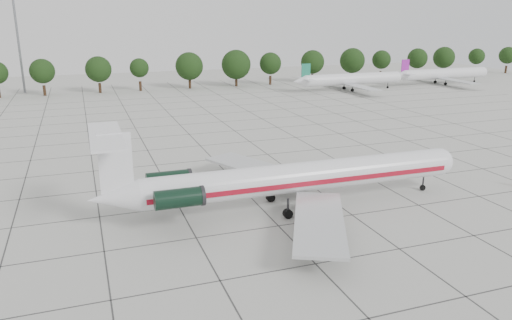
# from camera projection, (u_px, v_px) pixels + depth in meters

# --- Properties ---
(ground) EXTENTS (260.00, 260.00, 0.00)m
(ground) POSITION_uv_depth(u_px,v_px,m) (251.00, 198.00, 54.80)
(ground) COLOR #B7B7B0
(ground) RESTS_ON ground
(apron_joints) EXTENTS (170.00, 170.00, 0.02)m
(apron_joints) POSITION_uv_depth(u_px,v_px,m) (216.00, 161.00, 68.37)
(apron_joints) COLOR #383838
(apron_joints) RESTS_ON ground
(main_airliner) EXTENTS (39.79, 31.28, 9.33)m
(main_airliner) POSITION_uv_depth(u_px,v_px,m) (284.00, 179.00, 50.85)
(main_airliner) COLOR silver
(main_airliner) RESTS_ON ground
(bg_airliner_d) EXTENTS (28.24, 27.20, 7.40)m
(bg_airliner_d) POSITION_uv_depth(u_px,v_px,m) (351.00, 79.00, 131.39)
(bg_airliner_d) COLOR silver
(bg_airliner_d) RESTS_ON ground
(bg_airliner_e) EXTENTS (28.24, 27.20, 7.40)m
(bg_airliner_e) POSITION_uv_depth(u_px,v_px,m) (443.00, 74.00, 143.02)
(bg_airliner_e) COLOR silver
(bg_airliner_e) RESTS_ON ground
(tree_line) EXTENTS (249.86, 8.44, 10.22)m
(tree_line) POSITION_uv_depth(u_px,v_px,m) (98.00, 69.00, 126.25)
(tree_line) COLOR #332114
(tree_line) RESTS_ON ground
(floodlight_mast) EXTENTS (1.60, 1.60, 25.45)m
(floodlight_mast) POSITION_uv_depth(u_px,v_px,m) (18.00, 36.00, 124.36)
(floodlight_mast) COLOR slate
(floodlight_mast) RESTS_ON ground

